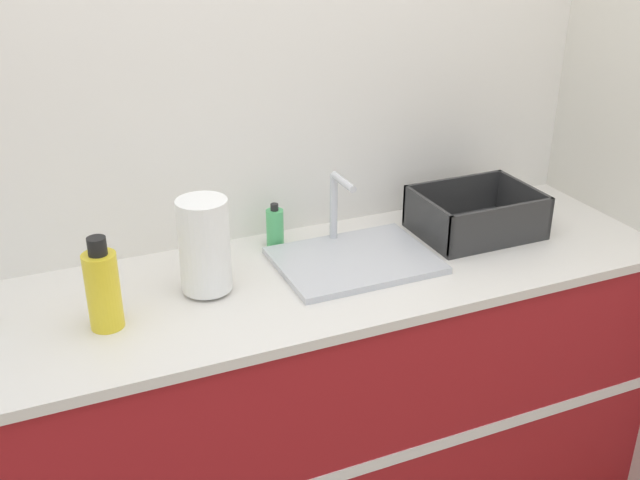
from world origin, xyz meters
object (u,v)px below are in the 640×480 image
bottle_yellow (103,288)px  sink (354,257)px  soap_dispenser (275,227)px  paper_towel_roll (205,246)px  dish_rack (475,218)px

bottle_yellow → sink: bearing=5.9°
soap_dispenser → paper_towel_roll: bearing=-143.9°
sink → bottle_yellow: bearing=-174.1°
paper_towel_roll → dish_rack: bearing=2.3°
paper_towel_roll → soap_dispenser: 0.35m
sink → bottle_yellow: (-0.73, -0.08, 0.09)m
dish_rack → paper_towel_roll: bearing=-177.7°
paper_towel_roll → dish_rack: size_ratio=0.72×
paper_towel_roll → bottle_yellow: paper_towel_roll is taller
sink → paper_towel_roll: 0.47m
paper_towel_roll → bottle_yellow: bearing=-164.6°
dish_rack → soap_dispenser: (-0.63, 0.16, 0.01)m
paper_towel_roll → bottle_yellow: (-0.28, -0.08, -0.03)m
sink → dish_rack: bearing=5.0°
sink → paper_towel_roll: paper_towel_roll is taller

